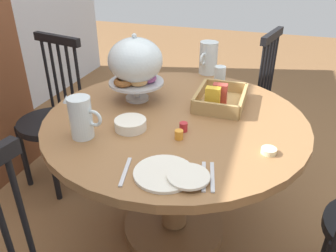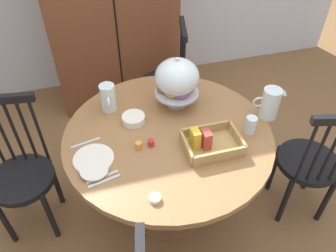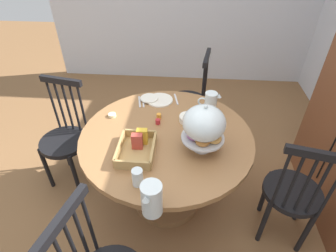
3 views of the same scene
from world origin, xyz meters
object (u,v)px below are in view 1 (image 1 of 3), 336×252
Objects in this scene: windsor_chair_near_window at (243,103)px; cereal_basket at (219,99)px; china_plate_small at (188,176)px; windsor_chair_by_cabinet at (53,121)px; milk_pitcher at (81,119)px; butter_dish at (269,151)px; pastry_stand_with_dome at (135,63)px; orange_juice_pitcher at (208,59)px; china_plate_large at (164,173)px; cereal_bowl at (130,124)px; dining_table at (174,153)px; drinking_glass at (220,76)px.

cereal_basket is (-0.70, 0.07, 0.32)m from windsor_chair_near_window.
windsor_chair_by_cabinet is at bearing 57.73° from china_plate_small.
milk_pitcher is 0.76m from butter_dish.
pastry_stand_with_dome reaches higher than cereal_basket.
cereal_basket is at bearing -81.80° from pastry_stand_with_dome.
orange_juice_pitcher is 0.90× the size of china_plate_large.
cereal_basket is 2.26× the size of cereal_bowl.
dining_table is at bearing 178.00° from orange_juice_pitcher.
cereal_basket is 2.11× the size of china_plate_small.
cereal_basket is 0.64m from china_plate_small.
china_plate_large is at bearing 126.70° from butter_dish.
drinking_glass reaches higher than butter_dish.
butter_dish is at bearing -114.63° from pastry_stand_with_dome.
windsor_chair_near_window is 0.56m from drinking_glass.
windsor_chair_near_window reaches higher than orange_juice_pitcher.
dining_table is 3.58× the size of pastry_stand_with_dome.
windsor_chair_by_cabinet is at bearing 113.97° from orange_juice_pitcher.
drinking_glass reaches higher than dining_table.
dining_table is at bearing 164.49° from drinking_glass.
butter_dish is at bearing -107.45° from windsor_chair_by_cabinet.
cereal_bowl is at bearing 88.68° from butter_dish.
cereal_bowl is at bearing -52.97° from milk_pitcher.
pastry_stand_with_dome is at bearing 65.37° from butter_dish.
china_plate_large is at bearing 178.12° from drinking_glass.
pastry_stand_with_dome is 0.74m from china_plate_small.
milk_pitcher is at bearing 149.88° from drinking_glass.
china_plate_small is (-0.58, -0.43, -0.18)m from pastry_stand_with_dome.
orange_juice_pitcher is 0.21m from drinking_glass.
butter_dish is at bearing -169.57° from windsor_chair_near_window.
china_plate_large is (-0.63, 0.08, -0.03)m from cereal_basket.
pastry_stand_with_dome is 1.09× the size of cereal_basket.
milk_pitcher reaches higher than china_plate_small.
butter_dish reaches higher than dining_table.
windsor_chair_by_cabinet is 1.09m from drinking_glass.
milk_pitcher is at bearing 70.31° from china_plate_large.
china_plate_small and butter_dish have the same top height.
drinking_glass is (0.90, -0.03, 0.05)m from china_plate_large.
pastry_stand_with_dome is (-0.10, -0.64, 0.48)m from windsor_chair_by_cabinet.
cereal_bowl is at bearing 156.46° from drinking_glass.
cereal_bowl reaches higher than dining_table.
orange_juice_pitcher reaches higher than dining_table.
orange_juice_pitcher is at bearing 8.70° from china_plate_small.
pastry_stand_with_dome is at bearing 17.47° from cereal_bowl.
cereal_bowl is at bearing -118.69° from windsor_chair_by_cabinet.
windsor_chair_near_window is 5.44× the size of milk_pitcher.
drinking_glass is (-0.17, -0.11, -0.03)m from orange_juice_pitcher.
cereal_bowl is at bearing -162.53° from pastry_stand_with_dome.
cereal_basket is at bearing -43.64° from dining_table.
windsor_chair_near_window reaches higher than dining_table.
pastry_stand_with_dome is 0.58m from orange_juice_pitcher.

